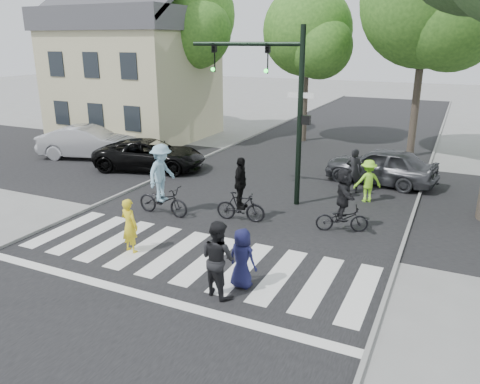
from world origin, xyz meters
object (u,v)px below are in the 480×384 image
at_px(pedestrian_woman, 130,226).
at_px(car_silver, 89,142).
at_px(car_grey, 381,166).
at_px(cyclist_mid, 241,195).
at_px(cyclist_left, 162,185).
at_px(car_suv, 150,155).
at_px(pedestrian_adult, 218,258).
at_px(cyclist_right, 343,204).
at_px(traffic_signal, 277,91).
at_px(pedestrian_child, 242,258).

xyz_separation_m(pedestrian_woman, car_silver, (-8.51, 7.77, 0.03)).
bearing_deg(car_grey, cyclist_mid, -20.28).
height_order(cyclist_left, car_silver, cyclist_left).
height_order(pedestrian_woman, car_suv, pedestrian_woman).
xyz_separation_m(pedestrian_adult, cyclist_right, (1.65, 4.86, -0.01)).
xyz_separation_m(traffic_signal, car_grey, (3.05, 3.85, -3.16)).
relative_size(traffic_signal, cyclist_left, 2.52).
bearing_deg(pedestrian_woman, cyclist_mid, -105.93).
bearing_deg(car_suv, cyclist_mid, -136.51).
xyz_separation_m(pedestrian_woman, pedestrian_child, (3.56, -0.44, -0.03)).
relative_size(traffic_signal, pedestrian_child, 4.14).
height_order(pedestrian_adult, car_grey, pedestrian_adult).
height_order(traffic_signal, pedestrian_woman, traffic_signal).
relative_size(car_suv, car_grey, 1.11).
distance_m(pedestrian_adult, car_suv, 11.35).
height_order(car_silver, car_grey, car_silver).
bearing_deg(pedestrian_child, pedestrian_woman, 3.32).
distance_m(pedestrian_woman, cyclist_right, 6.22).
bearing_deg(cyclist_mid, traffic_signal, 83.27).
relative_size(pedestrian_child, cyclist_left, 0.61).
bearing_deg(car_silver, cyclist_left, -139.98).
height_order(traffic_signal, car_silver, traffic_signal).
xyz_separation_m(pedestrian_woman, cyclist_mid, (1.74, 3.35, 0.10)).
relative_size(pedestrian_adult, car_silver, 0.37).
xyz_separation_m(cyclist_right, car_grey, (0.19, 5.60, -0.15)).
relative_size(cyclist_right, car_grey, 0.46).
distance_m(cyclist_mid, cyclist_right, 3.17).
bearing_deg(traffic_signal, pedestrian_adult, -79.64).
relative_size(car_suv, car_silver, 1.02).
relative_size(cyclist_left, car_suv, 0.49).
distance_m(traffic_signal, cyclist_right, 4.51).
bearing_deg(car_suv, pedestrian_woman, -162.46).
bearing_deg(cyclist_left, car_silver, 146.96).
relative_size(cyclist_left, cyclist_mid, 1.14).
relative_size(pedestrian_child, car_suv, 0.30).
bearing_deg(cyclist_right, car_suv, 160.07).
height_order(traffic_signal, pedestrian_child, traffic_signal).
height_order(pedestrian_woman, cyclist_right, cyclist_right).
bearing_deg(pedestrian_woman, pedestrian_child, -175.50).
distance_m(traffic_signal, car_grey, 5.84).
xyz_separation_m(car_suv, car_grey, (9.61, 2.18, 0.07)).
relative_size(cyclist_mid, car_suv, 0.43).
distance_m(cyclist_left, cyclist_right, 5.79).
bearing_deg(pedestrian_child, car_suv, -33.28).
relative_size(pedestrian_woman, car_grey, 0.35).
bearing_deg(car_silver, cyclist_right, -123.18).
bearing_deg(cyclist_mid, car_grey, 61.53).
bearing_deg(pedestrian_child, cyclist_mid, -53.99).
xyz_separation_m(traffic_signal, car_silver, (-10.52, 2.15, -3.12)).
distance_m(pedestrian_adult, car_silver, 14.63).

